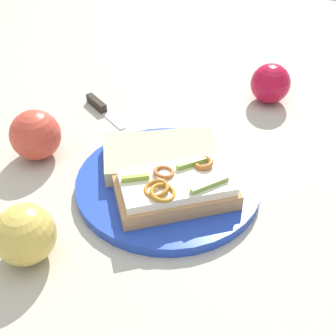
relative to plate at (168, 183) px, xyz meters
name	(u,v)px	position (x,y,z in m)	size (l,w,h in m)	color
ground_plane	(168,187)	(0.00, 0.00, -0.01)	(2.00, 2.00, 0.00)	#B9B19C
plate	(168,183)	(0.00, 0.00, 0.00)	(0.27, 0.27, 0.02)	#2344BB
sandwich	(176,188)	(-0.03, -0.03, 0.03)	(0.18, 0.18, 0.05)	tan
bread_slice_side	(161,155)	(0.03, 0.03, 0.02)	(0.17, 0.10, 0.02)	#D2BD8B
apple_0	(270,84)	(0.32, -0.03, 0.03)	(0.08, 0.08, 0.08)	#B7102F
apple_1	(35,135)	(-0.04, 0.22, 0.03)	(0.08, 0.08, 0.08)	#CE4431
apple_2	(25,234)	(-0.20, 0.08, 0.03)	(0.08, 0.08, 0.08)	gold
knife	(100,107)	(0.12, 0.22, 0.00)	(0.06, 0.12, 0.02)	silver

